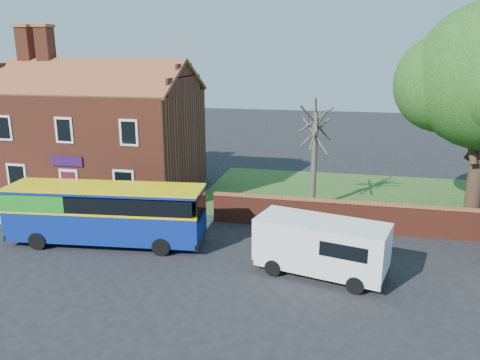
# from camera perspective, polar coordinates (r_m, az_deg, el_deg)

# --- Properties ---
(ground) EXTENTS (120.00, 120.00, 0.00)m
(ground) POSITION_cam_1_polar(r_m,az_deg,el_deg) (20.39, -14.09, -10.99)
(ground) COLOR black
(ground) RESTS_ON ground
(pavement) EXTENTS (18.00, 3.50, 0.12)m
(pavement) POSITION_cam_1_polar(r_m,az_deg,el_deg) (28.36, -21.69, -3.98)
(pavement) COLOR gray
(pavement) RESTS_ON ground
(kerb) EXTENTS (18.00, 0.15, 0.14)m
(kerb) POSITION_cam_1_polar(r_m,az_deg,el_deg) (27.02, -23.74, -5.10)
(kerb) COLOR slate
(kerb) RESTS_ON ground
(grass_strip) EXTENTS (26.00, 12.00, 0.04)m
(grass_strip) POSITION_cam_1_polar(r_m,az_deg,el_deg) (30.85, 20.20, -2.41)
(grass_strip) COLOR #426B28
(grass_strip) RESTS_ON ground
(shop_building) EXTENTS (12.30, 8.13, 10.50)m
(shop_building) POSITION_cam_1_polar(r_m,az_deg,el_deg) (32.30, -16.66, 4.85)
(shop_building) COLOR maroon
(shop_building) RESTS_ON ground
(boundary_wall) EXTENTS (22.00, 0.38, 1.60)m
(boundary_wall) POSITION_cam_1_polar(r_m,az_deg,el_deg) (24.97, 22.04, -4.73)
(boundary_wall) COLOR maroon
(boundary_wall) RESTS_ON ground
(bus) EXTENTS (9.45, 3.27, 2.83)m
(bus) POSITION_cam_1_polar(r_m,az_deg,el_deg) (23.18, -16.71, -3.66)
(bus) COLOR navy
(bus) RESTS_ON ground
(van_near) EXTENTS (5.62, 3.31, 2.31)m
(van_near) POSITION_cam_1_polar(r_m,az_deg,el_deg) (19.50, 9.91, -7.80)
(van_near) COLOR white
(van_near) RESTS_ON ground
(bare_tree) EXTENTS (2.31, 2.75, 6.16)m
(bare_tree) POSITION_cam_1_polar(r_m,az_deg,el_deg) (27.16, 9.05, 2.91)
(bare_tree) COLOR #4C4238
(bare_tree) RESTS_ON ground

